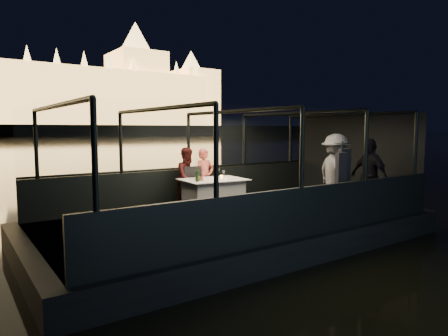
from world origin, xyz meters
TOP-DOWN VIEW (x-y plane):
  - boat_hull at (0.00, 0.00)m, footprint 8.60×4.40m
  - boat_deck at (0.00, 0.00)m, footprint 8.00×4.00m
  - gunwale_port at (0.00, 2.00)m, footprint 8.00×0.08m
  - gunwale_starboard at (0.00, -2.00)m, footprint 8.00×0.08m
  - cabin_glass_port at (0.00, 2.00)m, footprint 8.00×0.02m
  - cabin_glass_starboard at (0.00, -2.00)m, footprint 8.00×0.02m
  - cabin_roof_glass at (0.00, 0.00)m, footprint 8.00×4.00m
  - end_wall_fore at (-4.00, 0.00)m, footprint 0.02×4.00m
  - end_wall_aft at (4.00, 0.00)m, footprint 0.02×4.00m
  - canopy_ribs at (0.00, 0.00)m, footprint 8.00×4.00m
  - dining_table_central at (-0.05, 0.76)m, footprint 1.52×1.15m
  - chair_port_left at (-0.23, 1.21)m, footprint 0.48×0.48m
  - chair_port_right at (0.11, 1.39)m, footprint 0.39×0.39m
  - coat_stand at (1.63, -1.55)m, footprint 0.48×0.39m
  - person_woman_coral at (0.16, 1.48)m, footprint 0.53×0.36m
  - person_man_maroon at (-0.29, 1.52)m, footprint 0.78×0.65m
  - passenger_stripe at (2.26, -0.86)m, footprint 1.06×1.34m
  - passenger_dark at (2.64, -1.49)m, footprint 0.56×1.06m
  - wine_bottle at (-0.60, 0.58)m, footprint 0.07×0.07m
  - bread_basket at (-0.44, 0.75)m, footprint 0.21×0.21m
  - amber_candle at (0.18, 0.76)m, footprint 0.06×0.06m
  - plate_near at (0.32, 0.56)m, footprint 0.25×0.25m
  - plate_far at (-0.41, 1.05)m, footprint 0.26×0.26m
  - wine_glass_white at (-0.43, 0.60)m, footprint 0.08×0.08m
  - wine_glass_red at (0.22, 0.96)m, footprint 0.08×0.08m
  - wine_glass_empty at (0.09, 0.54)m, footprint 0.07×0.07m

SIDE VIEW (x-z plane):
  - boat_hull at x=0.00m, z-range -0.50..0.50m
  - boat_deck at x=0.00m, z-range 0.46..0.50m
  - dining_table_central at x=-0.05m, z-range 0.50..1.27m
  - gunwale_port at x=0.00m, z-range 0.50..1.40m
  - gunwale_starboard at x=0.00m, z-range 0.50..1.40m
  - chair_port_left at x=-0.23m, z-range 0.45..1.45m
  - chair_port_right at x=0.11m, z-range 0.55..1.35m
  - person_woman_coral at x=0.16m, z-range 0.53..1.97m
  - person_man_maroon at x=-0.29m, z-range 0.51..1.99m
  - plate_near at x=0.32m, z-range 1.27..1.28m
  - plate_far at x=-0.41m, z-range 1.27..1.28m
  - bread_basket at x=-0.44m, z-range 1.27..1.34m
  - amber_candle at x=0.18m, z-range 1.27..1.34m
  - passenger_stripe at x=2.26m, z-range 0.44..2.26m
  - passenger_dark at x=2.64m, z-range 0.49..2.21m
  - wine_glass_white at x=-0.43m, z-range 1.26..1.46m
  - wine_glass_red at x=0.22m, z-range 1.26..1.46m
  - wine_glass_empty at x=0.09m, z-range 1.26..1.46m
  - coat_stand at x=1.63m, z-range 0.56..2.24m
  - wine_bottle at x=-0.60m, z-range 1.26..1.57m
  - end_wall_fore at x=-4.00m, z-range 0.50..2.80m
  - end_wall_aft at x=4.00m, z-range 0.50..2.80m
  - canopy_ribs at x=0.00m, z-range 0.50..2.80m
  - cabin_glass_port at x=0.00m, z-range 1.40..2.80m
  - cabin_glass_starboard at x=0.00m, z-range 1.40..2.80m
  - cabin_roof_glass at x=0.00m, z-range 2.79..2.81m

